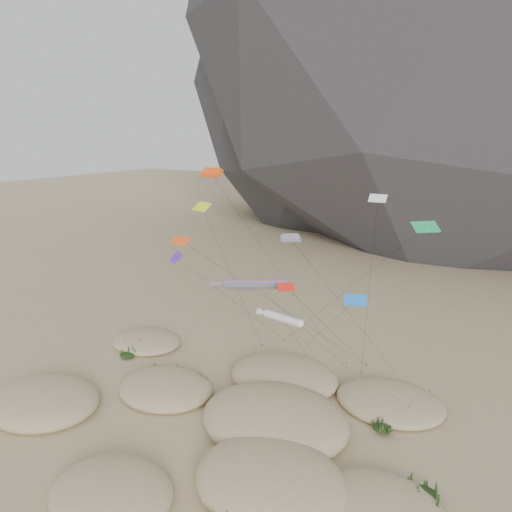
{
  "coord_description": "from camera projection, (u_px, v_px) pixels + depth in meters",
  "views": [
    {
      "loc": [
        26.31,
        -33.12,
        29.48
      ],
      "look_at": [
        -2.48,
        12.0,
        15.8
      ],
      "focal_mm": 35.0,
      "sensor_mm": 36.0,
      "label": 1
    }
  ],
  "objects": [
    {
      "name": "delta_kites",
      "position": [
        282.0,
        250.0,
        52.68
      ],
      "size": [
        29.79,
        20.36,
        23.09
      ],
      "color": "blue",
      "rests_on": "ground"
    },
    {
      "name": "dunes",
      "position": [
        229.0,
        416.0,
        51.33
      ],
      "size": [
        48.46,
        35.82,
        4.28
      ],
      "color": "#CCB789",
      "rests_on": "ground"
    },
    {
      "name": "white_tube_kite",
      "position": [
        281.0,
        318.0,
        55.16
      ],
      "size": [
        6.95,
        10.31,
        9.9
      ],
      "color": "white",
      "rests_on": "ground"
    },
    {
      "name": "dune_grass",
      "position": [
        229.0,
        413.0,
        51.81
      ],
      "size": [
        43.42,
        26.39,
        1.48
      ],
      "color": "black",
      "rests_on": "ground"
    },
    {
      "name": "orange_parafoil",
      "position": [
        213.0,
        175.0,
        54.62
      ],
      "size": [
        8.05,
        17.96,
        25.37
      ],
      "color": "#F04B0C",
      "rests_on": "ground"
    },
    {
      "name": "ground",
      "position": [
        211.0,
        444.0,
        48.06
      ],
      "size": [
        500.0,
        500.0,
        0.0
      ],
      "primitive_type": "plane",
      "color": "#CCB789",
      "rests_on": "ground"
    },
    {
      "name": "kite_stakes",
      "position": [
        327.0,
        356.0,
        66.43
      ],
      "size": [
        23.07,
        5.53,
        0.3
      ],
      "color": "#3F2D1E",
      "rests_on": "ground"
    },
    {
      "name": "rainbow_tube_kite",
      "position": [
        252.0,
        284.0,
        54.51
      ],
      "size": [
        12.39,
        12.73,
        14.03
      ],
      "color": "orange",
      "rests_on": "ground"
    },
    {
      "name": "multi_parafoil",
      "position": [
        293.0,
        241.0,
        50.28
      ],
      "size": [
        8.99,
        14.59,
        19.24
      ],
      "color": "#EF193F",
      "rests_on": "ground"
    }
  ]
}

